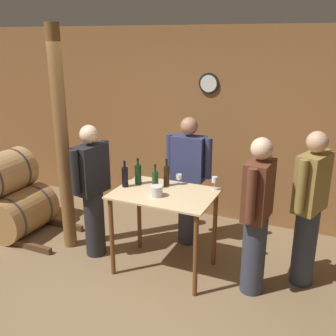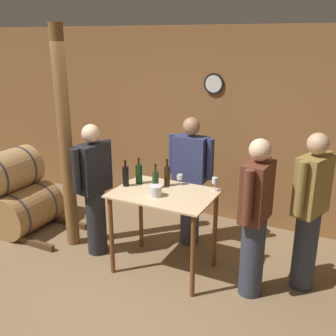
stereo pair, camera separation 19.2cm
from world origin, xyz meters
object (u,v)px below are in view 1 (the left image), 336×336
(person_visitor_near_door, at_px, (92,189))
(ice_bucket, at_px, (156,191))
(person_host, at_px, (188,179))
(person_visitor_with_scarf, at_px, (309,207))
(wine_bottle_far_left, at_px, (125,176))
(wooden_post, at_px, (62,143))
(wine_bottle_center, at_px, (155,179))
(wine_bottle_left, at_px, (138,174))
(wine_bottle_right, at_px, (166,175))
(wine_glass_near_left, at_px, (179,177))
(person_visitor_bearded, at_px, (257,214))
(wine_glass_near_center, at_px, (215,180))

(person_visitor_near_door, bearing_deg, ice_bucket, -6.37)
(person_host, distance_m, person_visitor_with_scarf, 1.49)
(wine_bottle_far_left, bearing_deg, person_host, 55.86)
(wooden_post, xyz_separation_m, wine_bottle_center, (1.18, 0.07, -0.30))
(wine_bottle_left, distance_m, wine_bottle_center, 0.24)
(person_visitor_near_door, bearing_deg, wine_bottle_left, 15.93)
(wine_bottle_right, relative_size, ice_bucket, 2.42)
(wine_bottle_far_left, distance_m, wine_bottle_right, 0.46)
(wine_bottle_center, relative_size, wine_bottle_right, 0.87)
(wine_bottle_center, height_order, person_visitor_with_scarf, person_visitor_with_scarf)
(wine_bottle_right, xyz_separation_m, wine_glass_near_left, (0.11, 0.09, -0.04))
(ice_bucket, relative_size, person_visitor_with_scarf, 0.08)
(wine_bottle_center, bearing_deg, person_visitor_near_door, -171.75)
(person_host, relative_size, person_visitor_near_door, 1.02)
(wine_bottle_center, xyz_separation_m, wine_glass_near_left, (0.20, 0.21, -0.02))
(wine_bottle_right, xyz_separation_m, ice_bucket, (0.03, -0.32, -0.07))
(wine_bottle_right, distance_m, person_visitor_with_scarf, 1.55)
(person_visitor_with_scarf, xyz_separation_m, person_visitor_bearded, (-0.46, -0.37, -0.01))
(wine_bottle_far_left, relative_size, wine_glass_near_center, 1.95)
(wine_bottle_right, distance_m, ice_bucket, 0.33)
(wooden_post, distance_m, person_host, 1.58)
(person_visitor_with_scarf, height_order, person_visitor_bearded, person_visitor_with_scarf)
(wine_glass_near_center, distance_m, person_visitor_bearded, 0.63)
(wine_bottle_left, height_order, person_visitor_with_scarf, person_visitor_with_scarf)
(person_visitor_near_door, bearing_deg, person_visitor_bearded, 0.80)
(wine_bottle_right, bearing_deg, wooden_post, -171.72)
(wine_bottle_far_left, distance_m, wine_bottle_left, 0.16)
(wine_bottle_right, xyz_separation_m, wine_glass_near_center, (0.54, 0.09, -0.01))
(person_visitor_with_scarf, distance_m, person_visitor_near_door, 2.41)
(wine_bottle_left, bearing_deg, wine_glass_near_left, 21.34)
(wine_glass_near_center, xyz_separation_m, person_visitor_with_scarf, (0.99, 0.08, -0.17))
(person_host, bearing_deg, person_visitor_near_door, -141.58)
(wine_glass_near_left, xyz_separation_m, ice_bucket, (-0.08, -0.42, -0.03))
(wine_glass_near_left, bearing_deg, wine_bottle_center, -133.18)
(wine_glass_near_left, bearing_deg, person_visitor_with_scarf, 2.91)
(wine_bottle_left, bearing_deg, person_host, 55.92)
(person_host, xyz_separation_m, person_visitor_with_scarf, (1.45, -0.34, 0.02))
(wine_bottle_far_left, relative_size, wine_bottle_right, 0.96)
(person_host, bearing_deg, wine_glass_near_center, -42.12)
(wine_bottle_right, distance_m, person_host, 0.55)
(ice_bucket, relative_size, person_visitor_near_door, 0.08)
(wine_bottle_center, bearing_deg, wine_glass_near_left, 46.82)
(wine_glass_near_left, height_order, wine_glass_near_center, wine_glass_near_center)
(wine_bottle_left, bearing_deg, person_visitor_bearded, -5.14)
(wine_glass_near_center, bearing_deg, person_visitor_with_scarf, 4.57)
(wooden_post, xyz_separation_m, wine_bottle_left, (0.95, 0.11, -0.28))
(wooden_post, bearing_deg, person_visitor_bearded, -0.38)
(wine_glass_near_center, height_order, person_visitor_with_scarf, person_visitor_with_scarf)
(wine_bottle_far_left, height_order, person_visitor_bearded, person_visitor_bearded)
(wine_bottle_left, relative_size, ice_bucket, 2.34)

